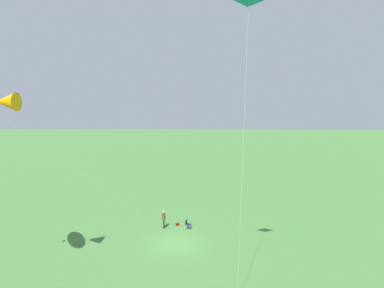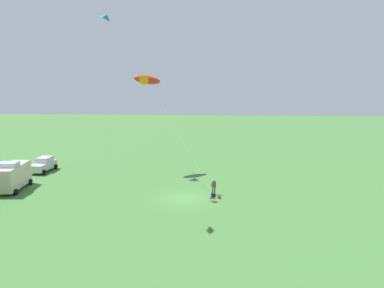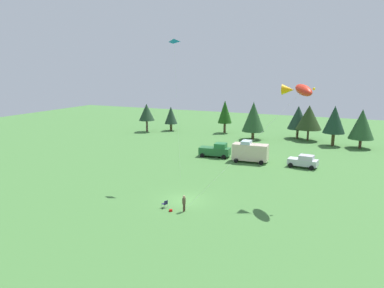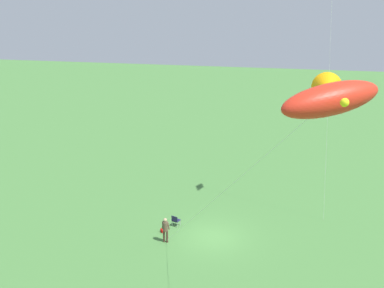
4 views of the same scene
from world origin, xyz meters
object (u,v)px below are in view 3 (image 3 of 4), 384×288
Objects in this scene: backpack_on_grass at (171,210)px; kite_large_fish at (300,90)px; folding_chair at (165,203)px; car_silver_compact at (304,161)px; van_camper_beige at (250,152)px; kite_delta_teal at (174,41)px; truck_green_flatbed at (216,150)px; person_kite_flyer at (184,202)px.

kite_large_fish is at bearing 41.03° from backpack_on_grass.
folding_chair is 0.19× the size of car_silver_compact.
van_camper_beige is 8.11m from car_silver_compact.
folding_chair is 0.15× the size of van_camper_beige.
kite_delta_teal is at bearing 115.01° from backpack_on_grass.
truck_green_flatbed reaches higher than folding_chair.
backpack_on_grass is 18.64m from kite_large_fish.
truck_green_flatbed is at bearing -74.83° from person_kite_flyer.
van_camper_beige is at bearing -13.82° from truck_green_flatbed.
backpack_on_grass is at bearing -138.97° from kite_large_fish.
backpack_on_grass is 0.02× the size of kite_large_fish.
van_camper_beige is (2.64, 22.58, 1.16)m from folding_chair.
backpack_on_grass is 0.06× the size of truck_green_flatbed.
truck_green_flatbed is 14.17m from car_silver_compact.
truck_green_flatbed is at bearing 100.41° from backpack_on_grass.
truck_green_flatbed is 0.93× the size of van_camper_beige.
car_silver_compact is at bearing 67.43° from backpack_on_grass.
van_camper_beige reaches higher than truck_green_flatbed.
kite_large_fish reaches higher than person_kite_flyer.
truck_green_flatbed is at bearing 89.25° from kite_delta_teal.
truck_green_flatbed is at bearing 135.72° from kite_large_fish.
van_camper_beige is 21.74m from kite_delta_teal.
kite_delta_teal is (-15.37, 0.56, 5.50)m from kite_large_fish.
truck_green_flatbed is at bearing -178.17° from car_silver_compact.
van_camper_beige is 19.65m from kite_large_fish.
person_kite_flyer reaches higher than backpack_on_grass.
folding_chair is 19.83m from kite_delta_teal.
person_kite_flyer is 2.31m from folding_chair.
person_kite_flyer is 1.64m from backpack_on_grass.
kite_large_fish reaches higher than van_camper_beige.
folding_chair is 0.06× the size of kite_large_fish.
kite_large_fish is (11.75, 8.70, 11.65)m from folding_chair.
backpack_on_grass is at bearing 26.08° from person_kite_flyer.
kite_delta_teal reaches higher than kite_large_fish.
folding_chair reaches higher than backpack_on_grass.
folding_chair is at bearing -0.52° from person_kite_flyer.
kite_delta_teal is (-14.34, -13.45, 16.69)m from car_silver_compact.
truck_green_flatbed is (-3.43, 23.50, 0.61)m from folding_chair.
car_silver_compact reaches higher than folding_chair.
person_kite_flyer is at bearing -105.35° from car_silver_compact.
kite_large_fish reaches higher than truck_green_flatbed.
person_kite_flyer is 0.40× the size of car_silver_compact.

